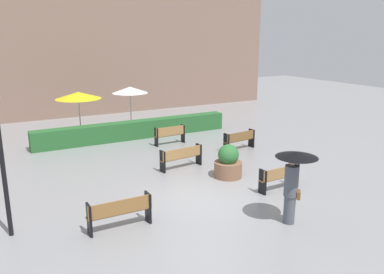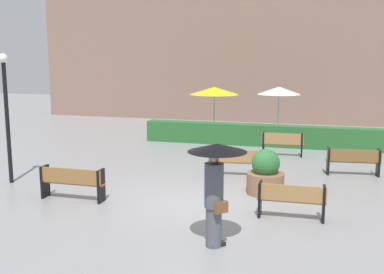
{
  "view_description": "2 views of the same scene",
  "coord_description": "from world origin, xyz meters",
  "px_view_note": "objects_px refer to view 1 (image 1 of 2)",
  "views": [
    {
      "loc": [
        -6.0,
        -10.23,
        5.17
      ],
      "look_at": [
        1.19,
        3.05,
        1.23
      ],
      "focal_mm": 36.58,
      "sensor_mm": 36.0,
      "label": 1
    },
    {
      "loc": [
        3.21,
        -11.14,
        3.75
      ],
      "look_at": [
        -1.24,
        4.57,
        0.91
      ],
      "focal_mm": 43.01,
      "sensor_mm": 36.0,
      "label": 2
    }
  ],
  "objects_px": {
    "bench_far_right": "(240,139)",
    "bench_mid_center": "(182,156)",
    "bench_back_row": "(170,134)",
    "patio_umbrella_white": "(130,90)",
    "pedestrian_with_umbrella": "(294,174)",
    "patio_umbrella_yellow": "(78,95)",
    "lamp_post": "(1,150)",
    "bench_near_right": "(280,176)",
    "bench_near_left": "(120,211)",
    "planter_pot": "(228,163)"
  },
  "relations": [
    {
      "from": "bench_back_row",
      "to": "patio_umbrella_white",
      "type": "height_order",
      "value": "patio_umbrella_white"
    },
    {
      "from": "bench_mid_center",
      "to": "lamp_post",
      "type": "xyz_separation_m",
      "value": [
        -6.46,
        -2.65,
        1.86
      ]
    },
    {
      "from": "bench_far_right",
      "to": "lamp_post",
      "type": "height_order",
      "value": "lamp_post"
    },
    {
      "from": "patio_umbrella_yellow",
      "to": "patio_umbrella_white",
      "type": "relative_size",
      "value": 0.99
    },
    {
      "from": "lamp_post",
      "to": "bench_mid_center",
      "type": "bearing_deg",
      "value": 22.32
    },
    {
      "from": "bench_far_right",
      "to": "planter_pot",
      "type": "distance_m",
      "value": 3.7
    },
    {
      "from": "bench_back_row",
      "to": "planter_pot",
      "type": "xyz_separation_m",
      "value": [
        -0.03,
        -5.14,
        0.01
      ]
    },
    {
      "from": "bench_far_right",
      "to": "bench_mid_center",
      "type": "xyz_separation_m",
      "value": [
        -3.56,
        -1.07,
        0.0
      ]
    },
    {
      "from": "bench_back_row",
      "to": "pedestrian_with_umbrella",
      "type": "bearing_deg",
      "value": -93.45
    },
    {
      "from": "patio_umbrella_white",
      "to": "bench_mid_center",
      "type": "bearing_deg",
      "value": -94.38
    },
    {
      "from": "bench_mid_center",
      "to": "patio_umbrella_yellow",
      "type": "relative_size",
      "value": 0.79
    },
    {
      "from": "bench_near_left",
      "to": "pedestrian_with_umbrella",
      "type": "distance_m",
      "value": 4.87
    },
    {
      "from": "pedestrian_with_umbrella",
      "to": "bench_back_row",
      "type": "bearing_deg",
      "value": 86.55
    },
    {
      "from": "bench_back_row",
      "to": "patio_umbrella_yellow",
      "type": "xyz_separation_m",
      "value": [
        -3.51,
        3.48,
        1.67
      ]
    },
    {
      "from": "bench_far_right",
      "to": "bench_back_row",
      "type": "distance_m",
      "value": 3.41
    },
    {
      "from": "patio_umbrella_white",
      "to": "bench_near_left",
      "type": "bearing_deg",
      "value": -111.31
    },
    {
      "from": "bench_near_right",
      "to": "bench_far_right",
      "type": "bearing_deg",
      "value": 70.76
    },
    {
      "from": "bench_back_row",
      "to": "patio_umbrella_white",
      "type": "distance_m",
      "value": 4.36
    },
    {
      "from": "pedestrian_with_umbrella",
      "to": "patio_umbrella_yellow",
      "type": "distance_m",
      "value": 12.96
    },
    {
      "from": "bench_near_right",
      "to": "pedestrian_with_umbrella",
      "type": "xyz_separation_m",
      "value": [
        -1.35,
        -2.05,
        0.96
      ]
    },
    {
      "from": "patio_umbrella_yellow",
      "to": "bench_near_right",
      "type": "bearing_deg",
      "value": -67.78
    },
    {
      "from": "bench_near_left",
      "to": "bench_back_row",
      "type": "bearing_deg",
      "value": 55.59
    },
    {
      "from": "bench_back_row",
      "to": "patio_umbrella_yellow",
      "type": "distance_m",
      "value": 5.21
    },
    {
      "from": "bench_near_left",
      "to": "patio_umbrella_yellow",
      "type": "bearing_deg",
      "value": 82.54
    },
    {
      "from": "bench_far_right",
      "to": "patio_umbrella_white",
      "type": "distance_m",
      "value": 7.24
    },
    {
      "from": "pedestrian_with_umbrella",
      "to": "patio_umbrella_yellow",
      "type": "relative_size",
      "value": 0.89
    },
    {
      "from": "patio_umbrella_yellow",
      "to": "pedestrian_with_umbrella",
      "type": "bearing_deg",
      "value": -76.78
    },
    {
      "from": "bench_mid_center",
      "to": "pedestrian_with_umbrella",
      "type": "distance_m",
      "value": 5.77
    },
    {
      "from": "patio_umbrella_white",
      "to": "bench_far_right",
      "type": "bearing_deg",
      "value": -64.8
    },
    {
      "from": "bench_near_right",
      "to": "pedestrian_with_umbrella",
      "type": "height_order",
      "value": "pedestrian_with_umbrella"
    },
    {
      "from": "bench_far_right",
      "to": "bench_near_left",
      "type": "xyz_separation_m",
      "value": [
        -7.34,
        -4.77,
        0.01
      ]
    },
    {
      "from": "patio_umbrella_yellow",
      "to": "bench_mid_center",
      "type": "bearing_deg",
      "value": -71.03
    },
    {
      "from": "bench_back_row",
      "to": "lamp_post",
      "type": "height_order",
      "value": "lamp_post"
    },
    {
      "from": "patio_umbrella_yellow",
      "to": "patio_umbrella_white",
      "type": "xyz_separation_m",
      "value": [
        2.95,
        0.51,
        0.03
      ]
    },
    {
      "from": "bench_back_row",
      "to": "bench_mid_center",
      "type": "bearing_deg",
      "value": -108.06
    },
    {
      "from": "patio_umbrella_white",
      "to": "pedestrian_with_umbrella",
      "type": "bearing_deg",
      "value": -89.97
    },
    {
      "from": "bench_near_left",
      "to": "pedestrian_with_umbrella",
      "type": "relative_size",
      "value": 0.84
    },
    {
      "from": "bench_far_right",
      "to": "patio_umbrella_yellow",
      "type": "bearing_deg",
      "value": 135.42
    },
    {
      "from": "bench_mid_center",
      "to": "bench_near_left",
      "type": "relative_size",
      "value": 1.04
    },
    {
      "from": "lamp_post",
      "to": "patio_umbrella_yellow",
      "type": "distance_m",
      "value": 10.42
    },
    {
      "from": "planter_pot",
      "to": "lamp_post",
      "type": "xyz_separation_m",
      "value": [
        -7.55,
        -0.97,
        1.83
      ]
    },
    {
      "from": "bench_far_right",
      "to": "bench_mid_center",
      "type": "height_order",
      "value": "bench_far_right"
    },
    {
      "from": "pedestrian_with_umbrella",
      "to": "patio_umbrella_yellow",
      "type": "bearing_deg",
      "value": 103.22
    },
    {
      "from": "bench_mid_center",
      "to": "patio_umbrella_white",
      "type": "height_order",
      "value": "patio_umbrella_white"
    },
    {
      "from": "lamp_post",
      "to": "bench_near_right",
      "type": "bearing_deg",
      "value": -6.58
    },
    {
      "from": "lamp_post",
      "to": "patio_umbrella_white",
      "type": "height_order",
      "value": "lamp_post"
    },
    {
      "from": "bench_back_row",
      "to": "bench_far_right",
      "type": "bearing_deg",
      "value": -44.33
    },
    {
      "from": "bench_back_row",
      "to": "bench_near_left",
      "type": "bearing_deg",
      "value": -124.41
    },
    {
      "from": "lamp_post",
      "to": "patio_umbrella_white",
      "type": "relative_size",
      "value": 1.6
    },
    {
      "from": "planter_pot",
      "to": "bench_near_left",
      "type": "bearing_deg",
      "value": -157.51
    }
  ]
}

